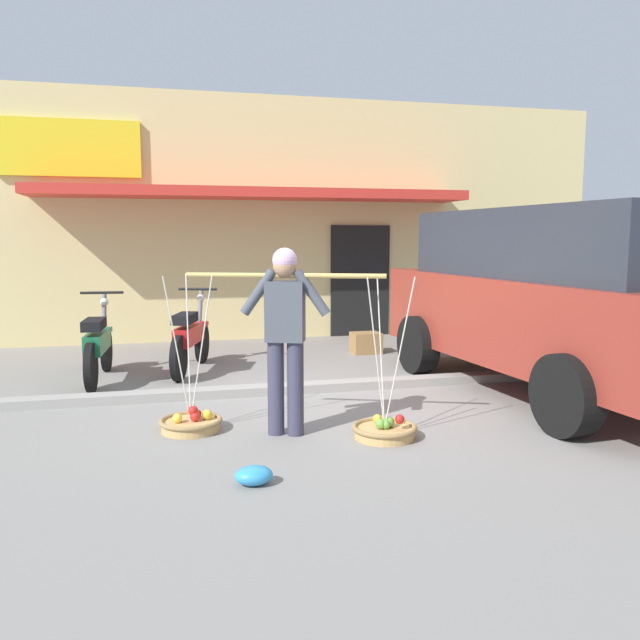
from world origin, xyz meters
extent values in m
plane|color=gray|center=(0.00, 0.00, 0.00)|extent=(90.00, 90.00, 0.00)
cube|color=gray|center=(0.00, 0.70, 0.05)|extent=(20.00, 0.24, 0.10)
cylinder|color=#38384C|center=(-0.65, -0.83, 0.43)|extent=(0.15, 0.15, 0.86)
cylinder|color=#38384C|center=(-0.48, -0.89, 0.43)|extent=(0.15, 0.15, 0.86)
cube|color=#474C56|center=(-0.56, -0.86, 1.13)|extent=(0.39, 0.31, 0.54)
sphere|color=tan|center=(-0.56, -0.86, 1.53)|extent=(0.21, 0.21, 0.21)
sphere|color=#D1A8CC|center=(-0.56, -0.86, 1.58)|extent=(0.22, 0.22, 0.22)
cylinder|color=#474C56|center=(-0.79, -0.77, 1.30)|extent=(0.35, 0.20, 0.43)
cylinder|color=#474C56|center=(-0.34, -0.94, 1.30)|extent=(0.35, 0.20, 0.43)
cylinder|color=tan|center=(-0.56, -0.86, 1.45)|extent=(1.69, 0.68, 0.04)
cylinder|color=tan|center=(-1.40, -0.54, 0.04)|extent=(0.54, 0.54, 0.09)
torus|color=olive|center=(-1.40, -0.54, 0.10)|extent=(0.58, 0.58, 0.05)
sphere|color=gold|center=(-1.25, -0.52, 0.14)|extent=(0.10, 0.10, 0.10)
sphere|color=yellow|center=(-1.52, -0.57, 0.13)|extent=(0.09, 0.09, 0.09)
sphere|color=#B3211C|center=(-1.33, -0.43, 0.13)|extent=(0.08, 0.08, 0.08)
sphere|color=red|center=(-1.36, -0.56, 0.14)|extent=(0.10, 0.10, 0.10)
sphere|color=red|center=(-1.38, -0.54, 0.19)|extent=(0.09, 0.09, 0.09)
cylinder|color=silver|center=(-1.40, -0.42, 0.77)|extent=(0.01, 0.26, 1.36)
cylinder|color=silver|center=(-1.51, -0.60, 0.77)|extent=(0.23, 0.14, 1.36)
cylinder|color=silver|center=(-1.29, -0.60, 0.77)|extent=(0.23, 0.14, 1.36)
cylinder|color=tan|center=(0.27, -1.18, 0.04)|extent=(0.54, 0.54, 0.09)
torus|color=olive|center=(0.27, -1.18, 0.10)|extent=(0.58, 0.58, 0.05)
sphere|color=#69A23E|center=(0.32, -1.16, 0.14)|extent=(0.10, 0.10, 0.10)
sphere|color=#659C3B|center=(0.23, -1.20, 0.14)|extent=(0.09, 0.09, 0.09)
sphere|color=gold|center=(0.27, -1.01, 0.13)|extent=(0.08, 0.08, 0.08)
sphere|color=#679F3C|center=(0.28, -1.21, 0.13)|extent=(0.08, 0.08, 0.08)
sphere|color=#B0201B|center=(0.39, -1.25, 0.19)|extent=(0.09, 0.09, 0.09)
sphere|color=#6BA63F|center=(0.28, -1.18, 0.13)|extent=(0.09, 0.09, 0.09)
cylinder|color=silver|center=(0.27, -1.05, 0.77)|extent=(0.01, 0.26, 1.36)
cylinder|color=silver|center=(0.17, -1.24, 0.77)|extent=(0.23, 0.14, 1.36)
cylinder|color=silver|center=(0.38, -1.24, 0.77)|extent=(0.23, 0.14, 1.36)
cylinder|color=black|center=(-2.37, 2.51, 0.29)|extent=(0.12, 0.58, 0.58)
cylinder|color=black|center=(-2.45, 1.28, 0.29)|extent=(0.12, 0.58, 0.58)
cube|color=#19663D|center=(-2.37, 2.51, 0.55)|extent=(0.16, 0.29, 0.06)
cube|color=#19663D|center=(-2.41, 1.80, 0.51)|extent=(0.26, 0.91, 0.24)
cube|color=black|center=(-2.43, 1.62, 0.75)|extent=(0.26, 0.57, 0.12)
cylinder|color=slate|center=(-2.37, 2.41, 0.68)|extent=(0.08, 0.30, 0.76)
cylinder|color=black|center=(-2.38, 2.33, 1.07)|extent=(0.54, 0.07, 0.04)
sphere|color=silver|center=(-2.37, 2.49, 0.93)|extent=(0.11, 0.11, 0.11)
cylinder|color=black|center=(-1.08, 2.80, 0.29)|extent=(0.25, 0.58, 0.58)
cylinder|color=black|center=(-1.44, 1.61, 0.29)|extent=(0.25, 0.58, 0.58)
cube|color=red|center=(-1.08, 2.80, 0.55)|extent=(0.22, 0.31, 0.06)
cube|color=red|center=(-1.29, 2.11, 0.51)|extent=(0.45, 0.92, 0.24)
cube|color=black|center=(-1.34, 1.94, 0.75)|extent=(0.37, 0.60, 0.12)
cylinder|color=slate|center=(-1.11, 2.70, 0.68)|extent=(0.14, 0.30, 0.76)
cylinder|color=black|center=(-1.13, 2.63, 1.07)|extent=(0.53, 0.19, 0.04)
sphere|color=silver|center=(-1.09, 2.78, 0.93)|extent=(0.11, 0.11, 0.11)
cube|color=maroon|center=(2.71, 0.00, 0.86)|extent=(2.26, 4.83, 0.96)
cube|color=#282D38|center=(2.72, -0.15, 1.72)|extent=(1.99, 3.79, 0.76)
cube|color=black|center=(2.52, 2.40, 0.68)|extent=(1.62, 0.23, 0.44)
cylinder|color=black|center=(1.65, 1.38, 0.38)|extent=(0.32, 0.78, 0.76)
cylinder|color=black|center=(3.54, 1.53, 0.38)|extent=(0.32, 0.78, 0.76)
cylinder|color=black|center=(1.87, -1.52, 0.38)|extent=(0.32, 0.78, 0.76)
cube|color=silver|center=(2.52, 2.36, 0.50)|extent=(0.44, 0.05, 0.12)
cube|color=#DBC684|center=(-0.06, 7.26, 2.10)|extent=(13.00, 5.00, 4.20)
cube|color=red|center=(-0.06, 4.26, 2.50)|extent=(7.15, 1.00, 0.16)
cube|color=yellow|center=(-2.98, 4.71, 3.20)|extent=(2.20, 0.08, 0.90)
cube|color=black|center=(1.89, 4.74, 1.00)|extent=(1.10, 0.06, 2.00)
ellipsoid|color=#3393D1|center=(-1.02, -2.00, 0.07)|extent=(0.28, 0.22, 0.14)
cube|color=olive|center=(1.43, 2.94, 0.16)|extent=(0.44, 0.36, 0.32)
camera|label=1|loc=(-1.63, -6.49, 1.79)|focal=36.30mm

